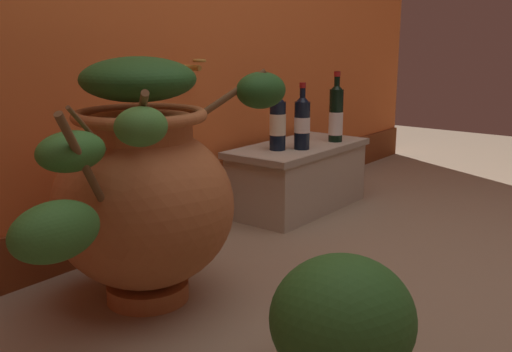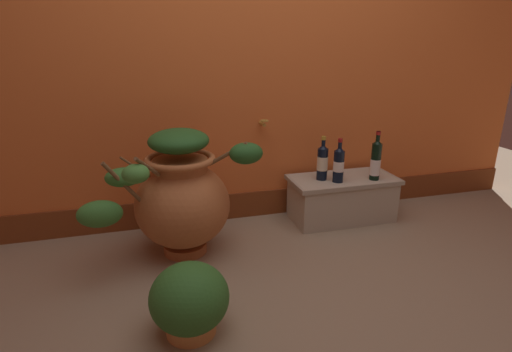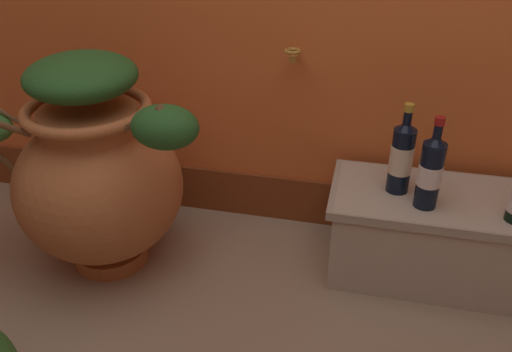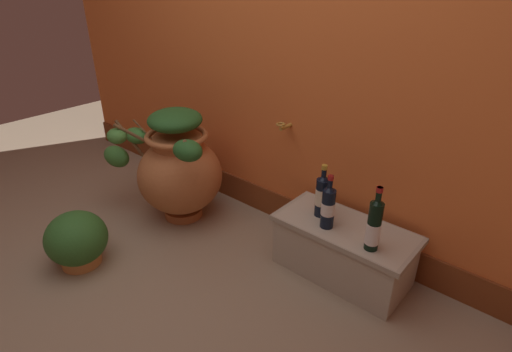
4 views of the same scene
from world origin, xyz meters
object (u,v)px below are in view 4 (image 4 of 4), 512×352
object	(u,v)px
wine_bottle_left	(322,194)
wine_bottle_right	(328,205)
terracotta_urn	(177,168)
potted_shrub	(77,241)
wine_bottle_middle	(374,225)

from	to	relation	value
wine_bottle_left	wine_bottle_right	size ratio (longest dim) A/B	1.01
terracotta_urn	wine_bottle_left	world-z (taller)	terracotta_urn
wine_bottle_left	potted_shrub	world-z (taller)	wine_bottle_left
terracotta_urn	wine_bottle_left	distance (m)	1.02
wine_bottle_middle	wine_bottle_right	bearing A→B (deg)	175.36
potted_shrub	wine_bottle_middle	bearing A→B (deg)	30.97
terracotta_urn	wine_bottle_right	size ratio (longest dim) A/B	3.24
potted_shrub	wine_bottle_right	bearing A→B (deg)	37.38
wine_bottle_left	wine_bottle_right	distance (m)	0.12
wine_bottle_left	potted_shrub	distance (m)	1.42
wine_bottle_right	potted_shrub	size ratio (longest dim) A/B	0.88
wine_bottle_right	terracotta_urn	bearing A→B (deg)	-173.16
wine_bottle_left	terracotta_urn	bearing A→B (deg)	-168.31
wine_bottle_middle	wine_bottle_right	distance (m)	0.27
wine_bottle_left	wine_bottle_middle	world-z (taller)	wine_bottle_middle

